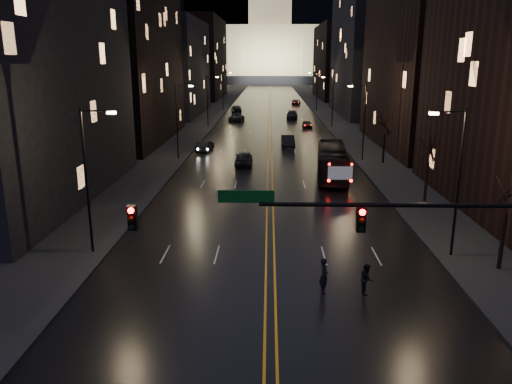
# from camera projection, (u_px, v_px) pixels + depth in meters

# --- Properties ---
(ground) EXTENTS (900.00, 900.00, 0.00)m
(ground) POSITION_uv_depth(u_px,v_px,m) (271.00, 345.00, 21.00)
(ground) COLOR black
(ground) RESTS_ON ground
(road) EXTENTS (20.00, 320.00, 0.02)m
(road) POSITION_uv_depth(u_px,v_px,m) (270.00, 101.00, 146.59)
(road) COLOR black
(road) RESTS_ON ground
(sidewalk_left) EXTENTS (8.00, 320.00, 0.16)m
(sidewalk_left) POSITION_uv_depth(u_px,v_px,m) (222.00, 100.00, 146.93)
(sidewalk_left) COLOR black
(sidewalk_left) RESTS_ON ground
(sidewalk_right) EXTENTS (8.00, 320.00, 0.16)m
(sidewalk_right) POSITION_uv_depth(u_px,v_px,m) (317.00, 100.00, 146.22)
(sidewalk_right) COLOR black
(sidewalk_right) RESTS_ON ground
(center_line) EXTENTS (0.62, 320.00, 0.01)m
(center_line) POSITION_uv_depth(u_px,v_px,m) (270.00, 101.00, 146.59)
(center_line) COLOR orange
(center_line) RESTS_ON road
(building_left_near) EXTENTS (12.00, 28.00, 22.00)m
(building_left_near) POSITION_uv_depth(u_px,v_px,m) (9.00, 68.00, 39.96)
(building_left_near) COLOR black
(building_left_near) RESTS_ON ground
(building_left_mid) EXTENTS (12.00, 30.00, 28.00)m
(building_left_mid) POSITION_uv_depth(u_px,v_px,m) (121.00, 42.00, 70.10)
(building_left_mid) COLOR black
(building_left_mid) RESTS_ON ground
(building_left_far) EXTENTS (12.00, 34.00, 20.00)m
(building_left_far) POSITION_uv_depth(u_px,v_px,m) (173.00, 68.00, 107.84)
(building_left_far) COLOR black
(building_left_far) RESTS_ON ground
(building_left_dist) EXTENTS (12.00, 40.00, 24.00)m
(building_left_dist) POSITION_uv_depth(u_px,v_px,m) (202.00, 58.00, 153.70)
(building_left_dist) COLOR black
(building_left_dist) RESTS_ON ground
(building_right_tall) EXTENTS (12.00, 30.00, 38.00)m
(building_right_tall) POSITION_uv_depth(u_px,v_px,m) (434.00, 0.00, 63.90)
(building_right_tall) COLOR black
(building_right_tall) RESTS_ON ground
(building_right_mid) EXTENTS (12.00, 34.00, 26.00)m
(building_right_mid) POSITION_uv_depth(u_px,v_px,m) (369.00, 53.00, 106.01)
(building_right_mid) COLOR black
(building_right_mid) RESTS_ON ground
(building_right_dist) EXTENTS (12.00, 40.00, 22.00)m
(building_right_dist) POSITION_uv_depth(u_px,v_px,m) (338.00, 62.00, 152.90)
(building_right_dist) COLOR black
(building_right_dist) RESTS_ON ground
(capitol) EXTENTS (90.00, 50.00, 58.50)m
(capitol) POSITION_uv_depth(u_px,v_px,m) (270.00, 49.00, 258.12)
(capitol) COLOR black
(capitol) RESTS_ON ground
(traffic_signal) EXTENTS (17.29, 0.45, 7.00)m
(traffic_signal) POSITION_uv_depth(u_px,v_px,m) (422.00, 232.00, 19.54)
(traffic_signal) COLOR black
(traffic_signal) RESTS_ON ground
(streetlamp_right_near) EXTENTS (2.13, 0.25, 9.00)m
(streetlamp_right_near) POSITION_uv_depth(u_px,v_px,m) (456.00, 176.00, 29.08)
(streetlamp_right_near) COLOR black
(streetlamp_right_near) RESTS_ON ground
(streetlamp_left_near) EXTENTS (2.13, 0.25, 9.00)m
(streetlamp_left_near) POSITION_uv_depth(u_px,v_px,m) (89.00, 174.00, 29.63)
(streetlamp_left_near) COLOR black
(streetlamp_left_near) RESTS_ON ground
(streetlamp_right_mid) EXTENTS (2.13, 0.25, 9.00)m
(streetlamp_right_mid) POSITION_uv_depth(u_px,v_px,m) (363.00, 118.00, 58.07)
(streetlamp_right_mid) COLOR black
(streetlamp_right_mid) RESTS_ON ground
(streetlamp_left_mid) EXTENTS (2.13, 0.25, 9.00)m
(streetlamp_left_mid) POSITION_uv_depth(u_px,v_px,m) (178.00, 117.00, 58.61)
(streetlamp_left_mid) COLOR black
(streetlamp_left_mid) RESTS_ON ground
(streetlamp_right_far) EXTENTS (2.13, 0.25, 9.00)m
(streetlamp_right_far) POSITION_uv_depth(u_px,v_px,m) (332.00, 98.00, 87.05)
(streetlamp_right_far) COLOR black
(streetlamp_right_far) RESTS_ON ground
(streetlamp_left_far) EXTENTS (2.13, 0.25, 9.00)m
(streetlamp_left_far) POSITION_uv_depth(u_px,v_px,m) (208.00, 98.00, 87.59)
(streetlamp_left_far) COLOR black
(streetlamp_left_far) RESTS_ON ground
(streetlamp_right_dist) EXTENTS (2.13, 0.25, 9.00)m
(streetlamp_right_dist) POSITION_uv_depth(u_px,v_px,m) (316.00, 89.00, 116.03)
(streetlamp_right_dist) COLOR black
(streetlamp_right_dist) RESTS_ON ground
(streetlamp_left_dist) EXTENTS (2.13, 0.25, 9.00)m
(streetlamp_left_dist) POSITION_uv_depth(u_px,v_px,m) (224.00, 89.00, 116.58)
(streetlamp_left_dist) COLOR black
(streetlamp_left_dist) RESTS_ON ground
(tree_right_near) EXTENTS (2.40, 2.40, 6.65)m
(tree_right_near) POSITION_uv_depth(u_px,v_px,m) (509.00, 194.00, 27.24)
(tree_right_near) COLOR black
(tree_right_near) RESTS_ON ground
(tree_right_mid) EXTENTS (2.40, 2.40, 6.65)m
(tree_right_mid) POSITION_uv_depth(u_px,v_px,m) (429.00, 150.00, 40.76)
(tree_right_mid) COLOR black
(tree_right_mid) RESTS_ON ground
(tree_right_far) EXTENTS (2.40, 2.40, 6.65)m
(tree_right_far) POSITION_uv_depth(u_px,v_px,m) (385.00, 125.00, 56.22)
(tree_right_far) COLOR black
(tree_right_far) RESTS_ON ground
(bus) EXTENTS (3.80, 11.99, 3.28)m
(bus) POSITION_uv_depth(u_px,v_px,m) (332.00, 162.00, 50.56)
(bus) COLOR black
(bus) RESTS_ON ground
(oncoming_car_a) EXTENTS (1.97, 4.78, 1.62)m
(oncoming_car_a) POSITION_uv_depth(u_px,v_px,m) (244.00, 158.00, 56.76)
(oncoming_car_a) COLOR black
(oncoming_car_a) RESTS_ON ground
(oncoming_car_b) EXTENTS (2.06, 4.55, 1.45)m
(oncoming_car_b) POSITION_uv_depth(u_px,v_px,m) (205.00, 146.00, 65.00)
(oncoming_car_b) COLOR black
(oncoming_car_b) RESTS_ON ground
(oncoming_car_c) EXTENTS (3.08, 5.48, 1.44)m
(oncoming_car_c) POSITION_uv_depth(u_px,v_px,m) (237.00, 117.00, 97.31)
(oncoming_car_c) COLOR black
(oncoming_car_c) RESTS_ON ground
(oncoming_car_d) EXTENTS (2.83, 5.83, 1.64)m
(oncoming_car_d) POSITION_uv_depth(u_px,v_px,m) (236.00, 109.00, 113.32)
(oncoming_car_d) COLOR black
(oncoming_car_d) RESTS_ON ground
(receding_car_a) EXTENTS (1.85, 4.87, 1.58)m
(receding_car_a) POSITION_uv_depth(u_px,v_px,m) (288.00, 141.00, 68.74)
(receding_car_a) COLOR black
(receding_car_a) RESTS_ON ground
(receding_car_b) EXTENTS (1.63, 4.06, 1.38)m
(receding_car_b) POSITION_uv_depth(u_px,v_px,m) (307.00, 124.00, 87.32)
(receding_car_b) COLOR black
(receding_car_b) RESTS_ON ground
(receding_car_c) EXTENTS (2.45, 5.54, 1.58)m
(receding_car_c) POSITION_uv_depth(u_px,v_px,m) (292.00, 115.00, 100.97)
(receding_car_c) COLOR black
(receding_car_c) RESTS_ON ground
(receding_car_d) EXTENTS (2.47, 4.99, 1.36)m
(receding_car_d) POSITION_uv_depth(u_px,v_px,m) (296.00, 102.00, 133.23)
(receding_car_d) COLOR black
(receding_car_d) RESTS_ON ground
(pedestrian_a) EXTENTS (0.53, 0.74, 1.90)m
(pedestrian_a) POSITION_uv_depth(u_px,v_px,m) (324.00, 276.00, 25.52)
(pedestrian_a) COLOR black
(pedestrian_a) RESTS_ON ground
(pedestrian_b) EXTENTS (0.47, 0.80, 1.60)m
(pedestrian_b) POSITION_uv_depth(u_px,v_px,m) (367.00, 279.00, 25.50)
(pedestrian_b) COLOR black
(pedestrian_b) RESTS_ON ground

